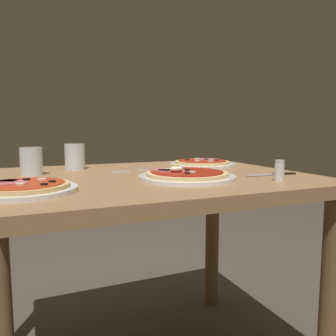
{
  "coord_description": "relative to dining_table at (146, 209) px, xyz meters",
  "views": [
    {
      "loc": [
        -0.39,
        -1.11,
        0.94
      ],
      "look_at": [
        0.06,
        -0.07,
        0.81
      ],
      "focal_mm": 35.9,
      "sensor_mm": 36.0,
      "label": 1
    }
  ],
  "objects": [
    {
      "name": "water_glass_far",
      "position": [
        -0.37,
        0.15,
        0.17
      ],
      "size": [
        0.08,
        0.08,
        0.1
      ],
      "color": "silver",
      "rests_on": "dining_table"
    },
    {
      "name": "pizza_foreground",
      "position": [
        0.09,
        -0.14,
        0.14
      ],
      "size": [
        0.32,
        0.32,
        0.05
      ],
      "color": "white",
      "rests_on": "dining_table"
    },
    {
      "name": "dining_table",
      "position": [
        0.0,
        0.0,
        0.0
      ],
      "size": [
        1.12,
        0.87,
        0.78
      ],
      "color": "#9E754C",
      "rests_on": "ground"
    },
    {
      "name": "fork",
      "position": [
        -0.03,
        0.12,
        0.13
      ],
      "size": [
        0.16,
        0.04,
        0.0
      ],
      "color": "silver",
      "rests_on": "dining_table"
    },
    {
      "name": "knife",
      "position": [
        0.42,
        -0.18,
        0.13
      ],
      "size": [
        0.2,
        0.03,
        0.01
      ],
      "color": "silver",
      "rests_on": "dining_table"
    },
    {
      "name": "water_glass_near",
      "position": [
        -0.21,
        0.27,
        0.17
      ],
      "size": [
        0.08,
        0.08,
        0.1
      ],
      "color": "silver",
      "rests_on": "dining_table"
    },
    {
      "name": "pizza_across_right",
      "position": [
        -0.4,
        -0.18,
        0.14
      ],
      "size": [
        0.27,
        0.27,
        0.03
      ],
      "color": "white",
      "rests_on": "dining_table"
    },
    {
      "name": "salt_shaker",
      "position": [
        0.33,
        -0.3,
        0.16
      ],
      "size": [
        0.03,
        0.03,
        0.07
      ],
      "color": "white",
      "rests_on": "dining_table"
    },
    {
      "name": "pizza_across_left",
      "position": [
        0.33,
        0.18,
        0.14
      ],
      "size": [
        0.29,
        0.29,
        0.03
      ],
      "color": "white",
      "rests_on": "dining_table"
    }
  ]
}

